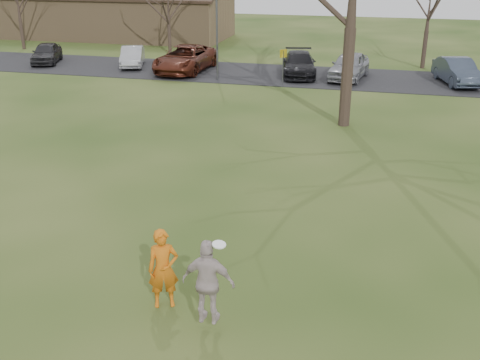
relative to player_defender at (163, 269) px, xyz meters
The scene contains 14 objects.
ground 1.17m from the player_defender, 10.08° to the right, with size 120.00×120.00×0.00m, color #1E380F.
parking_strip 24.90m from the player_defender, 88.34° to the left, with size 62.00×6.50×0.04m, color black.
player_defender is the anchor object (origin of this frame).
car_0 30.75m from the player_defender, 126.11° to the left, with size 1.60×3.99×1.36m, color #262528.
car_1 27.86m from the player_defender, 115.41° to the left, with size 1.36×3.89×1.28m, color #9A9BA0.
car_2 25.65m from the player_defender, 108.14° to the left, with size 2.67×5.80×1.61m, color #501F13.
car_3 24.87m from the player_defender, 91.84° to the left, with size 1.96×4.83×1.40m, color black.
car_4 24.75m from the player_defender, 84.81° to the left, with size 1.83×4.55×1.55m, color gray.
car_5 26.11m from the player_defender, 71.32° to the left, with size 1.54×4.42×1.46m, color #323B4B.
catching_play 1.40m from the player_defender, 28.38° to the right, with size 1.07×0.45×1.82m.
building 42.51m from the player_defender, 116.98° to the left, with size 20.60×8.50×5.14m.
lamp_post 23.19m from the player_defender, 103.27° to the left, with size 0.34×0.34×6.27m.
sign_yellow 21.92m from the player_defender, 93.34° to the left, with size 0.35×0.35×2.08m.
small_tree_row 30.51m from the player_defender, 80.32° to the left, with size 55.00×5.90×8.50m.
Camera 1 is at (3.42, -9.66, 7.23)m, focal length 42.45 mm.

